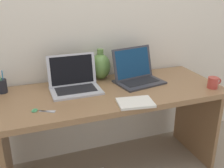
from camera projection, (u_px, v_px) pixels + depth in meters
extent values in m
cube|color=beige|center=(96.00, 17.00, 2.10)|extent=(4.40, 0.04, 2.40)
cube|color=olive|center=(112.00, 93.00, 1.96)|extent=(1.64, 0.66, 0.04)
cube|color=olive|center=(6.00, 156.00, 1.84)|extent=(0.03, 0.57, 0.68)
cube|color=olive|center=(195.00, 118.00, 2.34)|extent=(0.03, 0.57, 0.68)
cube|color=#B2B2B7|center=(76.00, 91.00, 1.93)|extent=(0.36, 0.26, 0.01)
cube|color=black|center=(76.00, 89.00, 1.93)|extent=(0.29, 0.16, 0.00)
cube|color=#B2B2B7|center=(72.00, 70.00, 1.98)|extent=(0.36, 0.06, 0.23)
cube|color=black|center=(72.00, 70.00, 1.98)|extent=(0.31, 0.05, 0.21)
cube|color=#333338|center=(139.00, 82.00, 2.09)|extent=(0.39, 0.32, 0.01)
cube|color=black|center=(139.00, 81.00, 2.09)|extent=(0.31, 0.20, 0.00)
cube|color=#333338|center=(133.00, 63.00, 2.12)|extent=(0.36, 0.14, 0.25)
cube|color=navy|center=(133.00, 63.00, 2.12)|extent=(0.32, 0.12, 0.22)
ellipsoid|color=#5B843D|center=(100.00, 66.00, 2.15)|extent=(0.16, 0.16, 0.21)
cylinder|color=#5B843D|center=(100.00, 52.00, 2.11)|extent=(0.05, 0.05, 0.05)
cube|color=silver|center=(135.00, 103.00, 1.74)|extent=(0.25, 0.20, 0.02)
cylinder|color=#B23D33|center=(213.00, 83.00, 1.98)|extent=(0.08, 0.08, 0.08)
torus|color=#B23D33|center=(218.00, 81.00, 2.00)|extent=(0.05, 0.01, 0.05)
cylinder|color=black|center=(2.00, 86.00, 1.90)|extent=(0.07, 0.07, 0.10)
cylinder|color=#338CBF|center=(3.00, 79.00, 1.89)|extent=(0.01, 0.03, 0.14)
cylinder|color=#4CA566|center=(1.00, 80.00, 1.87)|extent=(0.03, 0.01, 0.14)
cube|color=#B7B7BC|center=(47.00, 111.00, 1.64)|extent=(0.10, 0.04, 0.00)
cube|color=#B7B7BC|center=(47.00, 112.00, 1.64)|extent=(0.09, 0.06, 0.00)
torus|color=#4CA566|center=(34.00, 111.00, 1.64)|extent=(0.03, 0.04, 0.01)
torus|color=#4CA566|center=(35.00, 110.00, 1.65)|extent=(0.03, 0.03, 0.01)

